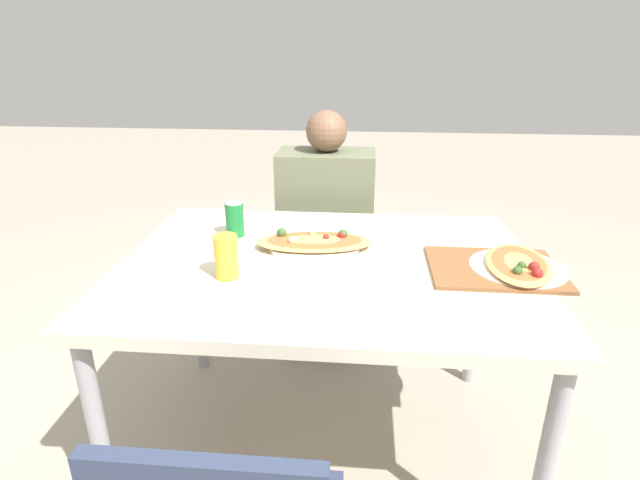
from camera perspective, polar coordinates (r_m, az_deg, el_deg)
The scene contains 9 objects.
ground_plane at distance 2.04m, azimuth 0.66°, elevation -22.08°, with size 14.00×14.00×0.00m, color #9E9384.
dining_table at distance 1.64m, azimuth 0.77°, elevation -4.51°, with size 1.32×0.98×0.75m.
chair_far_seated at distance 2.47m, azimuth 0.85°, elevation -0.38°, with size 0.40×0.40×0.85m.
person_seated at distance 2.30m, azimuth 0.67°, elevation 2.94°, with size 0.43×0.28×1.14m.
pizza_main at distance 1.70m, azimuth -0.61°, elevation -0.35°, with size 0.41×0.31×0.06m.
soda_can at distance 1.83m, azimuth -9.72°, elevation 2.35°, with size 0.07×0.07×0.12m.
drink_glass at distance 1.50m, azimuth -10.68°, elevation -1.88°, with size 0.07×0.07×0.13m.
serving_tray at distance 1.64m, azimuth 19.28°, elevation -3.09°, with size 0.40×0.31×0.01m.
pizza_second at distance 1.65m, azimuth 21.73°, elevation -2.79°, with size 0.29×0.35×0.06m.
Camera 1 is at (0.11, -1.47, 1.41)m, focal length 28.00 mm.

